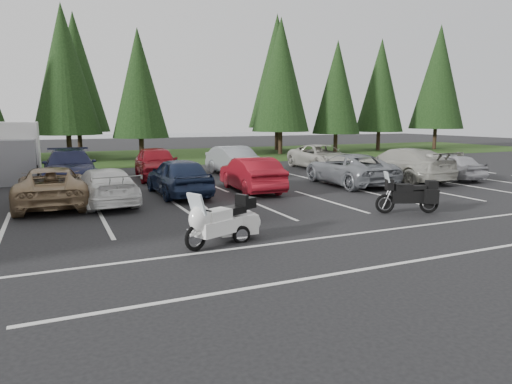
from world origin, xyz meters
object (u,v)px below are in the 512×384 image
at_px(car_near_6, 349,169).
at_px(adventure_motorcycle, 408,192).
at_px(car_near_3, 104,186).
at_px(car_near_5, 251,174).
at_px(box_truck, 13,151).
at_px(car_near_7, 401,164).
at_px(car_far_1, 70,167).
at_px(car_near_2, 52,186).
at_px(cargo_trailer, 236,226).
at_px(car_far_4, 322,157).
at_px(car_near_8, 450,166).
at_px(car_far_3, 235,161).
at_px(car_near_4, 179,176).
at_px(car_far_2, 157,163).
at_px(touring_motorcycle, 221,216).

relative_size(car_near_6, adventure_motorcycle, 2.28).
distance_m(car_near_3, car_near_5, 6.10).
xyz_separation_m(box_truck, car_near_7, (17.68, -8.14, -0.63)).
relative_size(car_near_7, car_far_1, 0.99).
height_order(box_truck, car_near_2, box_truck).
xyz_separation_m(car_near_7, cargo_trailer, (-11.65, -7.01, -0.49)).
relative_size(car_far_1, car_far_4, 1.06).
height_order(car_near_2, adventure_motorcycle, adventure_motorcycle).
distance_m(car_far_1, adventure_motorcycle, 15.12).
xyz_separation_m(car_near_3, car_near_8, (16.91, 0.04, 0.01)).
height_order(car_near_2, car_far_3, car_far_3).
height_order(box_truck, car_near_4, box_truck).
bearing_deg(car_far_2, adventure_motorcycle, -59.98).
xyz_separation_m(car_far_2, car_far_4, (10.22, 0.45, -0.09)).
distance_m(car_near_2, car_near_6, 12.77).
height_order(car_near_4, touring_motorcycle, car_near_4).
relative_size(car_near_5, adventure_motorcycle, 1.93).
height_order(touring_motorcycle, cargo_trailer, touring_motorcycle).
bearing_deg(car_near_8, touring_motorcycle, 30.14).
relative_size(touring_motorcycle, cargo_trailer, 1.75).
height_order(car_near_8, touring_motorcycle, touring_motorcycle).
distance_m(car_near_3, car_near_4, 3.08).
bearing_deg(car_far_4, car_near_8, -60.44).
distance_m(box_truck, car_far_1, 3.94).
distance_m(car_near_6, car_far_3, 6.55).
bearing_deg(car_near_5, car_far_4, -136.70).
height_order(box_truck, car_near_8, box_truck).
height_order(car_far_4, cargo_trailer, car_far_4).
bearing_deg(adventure_motorcycle, car_near_5, 136.49).
bearing_deg(car_far_1, box_truck, 131.31).
bearing_deg(car_near_7, car_far_1, -21.40).
xyz_separation_m(car_far_1, car_far_2, (4.15, 0.48, 0.01)).
relative_size(box_truck, car_near_5, 1.25).
height_order(car_far_2, car_far_4, car_far_2).
distance_m(car_near_3, touring_motorcycle, 7.01).
relative_size(car_far_2, cargo_trailer, 3.38).
bearing_deg(car_near_4, car_far_4, -151.95).
bearing_deg(car_far_1, adventure_motorcycle, -48.55).
height_order(car_near_4, cargo_trailer, car_near_4).
height_order(cargo_trailer, adventure_motorcycle, adventure_motorcycle).
height_order(car_near_6, adventure_motorcycle, car_near_6).
bearing_deg(touring_motorcycle, car_near_6, 15.33).
bearing_deg(car_far_4, car_far_1, -174.02).
xyz_separation_m(car_near_3, car_near_7, (14.25, 0.62, 0.16)).
bearing_deg(cargo_trailer, car_near_8, 25.69).
distance_m(box_truck, car_near_5, 12.53).
bearing_deg(adventure_motorcycle, box_truck, 152.70).
bearing_deg(car_near_5, touring_motorcycle, 65.07).
distance_m(car_near_2, car_near_5, 7.79).
xyz_separation_m(cargo_trailer, adventure_motorcycle, (6.31, 0.69, 0.37)).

